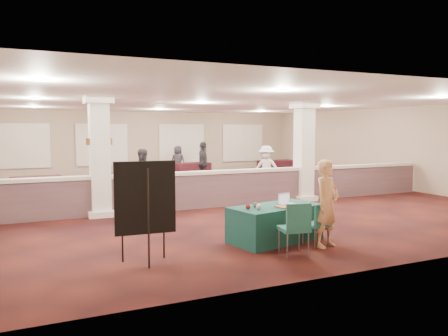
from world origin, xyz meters
name	(u,v)px	position (x,y,z in m)	size (l,w,h in m)	color
ground	(202,199)	(0.00, 0.00, 0.00)	(16.00, 16.00, 0.00)	#3F150F
wall_back	(143,144)	(0.00, 8.00, 1.60)	(16.00, 0.04, 3.20)	gray
wall_front	(380,173)	(0.00, -8.00, 1.60)	(16.00, 0.04, 3.20)	gray
wall_right	(386,147)	(8.00, 0.00, 1.60)	(0.04, 16.00, 3.20)	gray
ceiling	(202,103)	(0.00, 0.00, 3.20)	(16.00, 16.00, 0.02)	white
partition_wall	(220,188)	(0.00, -1.50, 0.57)	(15.60, 0.28, 1.10)	#50363B
column_left	(100,155)	(-3.50, -1.50, 1.64)	(0.72, 0.72, 3.20)	white
column_right	(304,151)	(3.00, -1.50, 1.64)	(0.72, 0.72, 3.20)	white
sconce_left	(88,142)	(-3.78, -1.50, 2.00)	(0.12, 0.12, 0.18)	brown
sconce_right	(110,141)	(-3.22, -1.50, 2.00)	(0.12, 0.12, 0.18)	brown
near_table	(275,223)	(-0.58, -5.70, 0.37)	(1.92, 0.96, 0.74)	#0D3127
conf_chair_main	(319,221)	(-0.03, -6.44, 0.51)	(0.47, 0.47, 0.87)	#1E5854
conf_chair_side	(296,225)	(-0.83, -6.82, 0.59)	(0.57, 0.58, 0.99)	#1E5854
easel_board	(145,199)	(-3.43, -6.14, 1.13)	(1.05, 0.55, 1.78)	black
woman	(327,204)	(0.10, -6.51, 0.86)	(0.62, 0.41, 1.72)	#E29062
far_table_front_center	(128,183)	(-2.00, 2.22, 0.39)	(1.90, 0.95, 0.77)	black
far_table_front_right	(351,179)	(6.50, 0.30, 0.33)	(1.64, 0.82, 0.66)	black
far_table_back_left	(37,186)	(-4.99, 3.20, 0.34)	(1.66, 0.83, 0.67)	black
far_table_back_center	(192,170)	(2.00, 6.50, 0.35)	(1.74, 0.87, 0.71)	black
far_table_back_right	(276,167)	(6.50, 6.04, 0.37)	(1.82, 0.91, 0.74)	black
attendee_a	(144,176)	(-1.89, 0.20, 0.85)	(0.82, 0.45, 1.71)	black
attendee_b	(266,168)	(3.00, 0.97, 0.86)	(1.10, 0.50, 1.71)	beige
attendee_c	(203,163)	(1.50, 3.72, 0.91)	(1.06, 0.51, 1.81)	black
attendee_d	(178,161)	(1.47, 7.00, 0.77)	(0.76, 0.41, 1.53)	black
laptop_base	(288,204)	(-0.28, -5.69, 0.75)	(0.33, 0.23, 0.02)	silver
laptop_screen	(284,198)	(-0.30, -5.57, 0.87)	(0.33, 0.01, 0.22)	silver
screen_glow	(284,199)	(-0.30, -5.58, 0.85)	(0.30, 0.00, 0.19)	silver
knitting	(286,207)	(-0.48, -5.94, 0.75)	(0.40, 0.30, 0.03)	#BA4F1D
yarn_cream	(259,207)	(-1.10, -5.93, 0.79)	(0.11, 0.11, 0.11)	beige
yarn_red	(248,207)	(-1.29, -5.81, 0.79)	(0.10, 0.10, 0.10)	maroon
yarn_grey	(255,205)	(-1.05, -5.69, 0.79)	(0.11, 0.11, 0.11)	#4C4C51
scissors	(307,204)	(0.12, -5.83, 0.74)	(0.12, 0.03, 0.01)	#B01812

